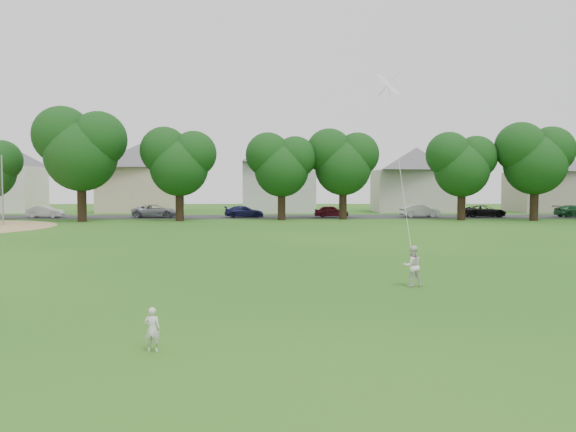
{
  "coord_description": "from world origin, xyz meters",
  "views": [
    {
      "loc": [
        -0.36,
        -13.31,
        3.15
      ],
      "look_at": [
        -0.04,
        2.0,
        2.3
      ],
      "focal_mm": 35.0,
      "sensor_mm": 36.0,
      "label": 1
    }
  ],
  "objects": [
    {
      "name": "parked_cars",
      "position": [
        5.46,
        41.0,
        0.6
      ],
      "size": [
        72.38,
        2.17,
        1.24
      ],
      "color": "black",
      "rests_on": "ground"
    },
    {
      "name": "house_row",
      "position": [
        0.64,
        52.0,
        4.85
      ],
      "size": [
        76.36,
        13.98,
        10.43
      ],
      "color": "silver",
      "rests_on": "ground"
    },
    {
      "name": "ground",
      "position": [
        0.0,
        0.0,
        0.0
      ],
      "size": [
        160.0,
        160.0,
        0.0
      ],
      "primitive_type": "plane",
      "color": "#194F12",
      "rests_on": "ground"
    },
    {
      "name": "older_boy",
      "position": [
        3.85,
        3.87,
        0.64
      ],
      "size": [
        0.7,
        0.6,
        1.27
      ],
      "primitive_type": "imported",
      "rotation": [
        0.0,
        0.0,
        3.35
      ],
      "color": "silver",
      "rests_on": "ground"
    },
    {
      "name": "street",
      "position": [
        0.0,
        42.0,
        0.01
      ],
      "size": [
        90.0,
        7.0,
        0.01
      ],
      "primitive_type": "cube",
      "color": "#2D2D30",
      "rests_on": "ground"
    },
    {
      "name": "tree_row",
      "position": [
        -0.25,
        36.11,
        5.92
      ],
      "size": [
        81.28,
        8.42,
        10.21
      ],
      "color": "black",
      "rests_on": "ground"
    },
    {
      "name": "toddler",
      "position": [
        -2.7,
        -2.82,
        0.43
      ],
      "size": [
        0.33,
        0.23,
        0.85
      ],
      "primitive_type": "imported",
      "rotation": [
        0.0,
        0.0,
        3.04
      ],
      "color": "silver",
      "rests_on": "ground"
    },
    {
      "name": "kite",
      "position": [
        3.66,
        4.9,
        3.75
      ],
      "size": [
        1.16,
        1.66,
        6.21
      ],
      "color": "white",
      "rests_on": "ground"
    }
  ]
}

